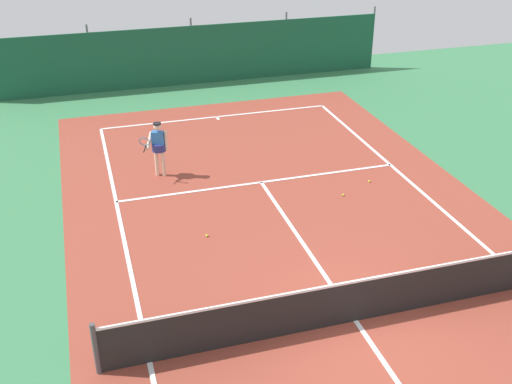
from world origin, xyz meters
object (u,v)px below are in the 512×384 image
Objects in this scene: tennis_player at (158,145)px; tennis_ball_midcourt at (369,181)px; tennis_ball_near_player at (207,236)px; tennis_net at (357,300)px; tennis_ball_by_sideline at (343,195)px.

tennis_ball_midcourt is (5.68, -2.17, -0.93)m from tennis_player.
tennis_ball_near_player is at bearing 122.41° from tennis_player.
tennis_ball_near_player is (-2.14, 3.96, -0.48)m from tennis_net.
tennis_ball_near_player is (0.55, -3.73, -0.93)m from tennis_player.
tennis_net is 5.35m from tennis_ball_by_sideline.
tennis_ball_midcourt is (5.13, 1.56, 0.00)m from tennis_ball_near_player.
tennis_net is 6.30m from tennis_ball_midcourt.
tennis_ball_near_player is 1.00× the size of tennis_ball_by_sideline.
tennis_ball_by_sideline is (4.62, -2.73, -0.93)m from tennis_player.
tennis_ball_midcourt is at bearing 27.80° from tennis_ball_by_sideline.
tennis_net is at bearing -118.36° from tennis_ball_midcourt.
tennis_player is at bearing 98.39° from tennis_ball_near_player.
tennis_ball_near_player is 5.36m from tennis_ball_midcourt.
tennis_net reaches higher than tennis_ball_near_player.
tennis_net reaches higher than tennis_ball_by_sideline.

